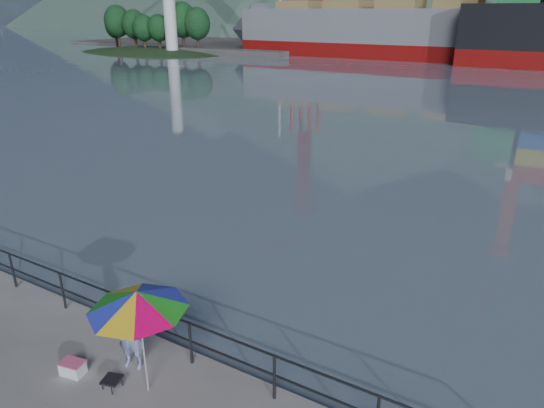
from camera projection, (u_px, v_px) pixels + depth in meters
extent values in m
cube|color=slate|center=(526.00, 41.00, 114.49)|extent=(500.00, 280.00, 0.00)
cylinder|color=#2D3033|center=(88.00, 284.00, 11.23)|extent=(22.00, 0.05, 0.05)
cylinder|color=#2D3033|center=(90.00, 300.00, 11.40)|extent=(22.00, 0.05, 0.05)
cube|color=#2D3033|center=(91.00, 302.00, 11.42)|extent=(22.00, 0.06, 1.00)
ellipsoid|color=#263F1E|center=(150.00, 51.00, 85.59)|extent=(48.00, 26.40, 8.40)
cylinder|color=white|center=(170.00, 12.00, 79.56)|extent=(2.00, 2.00, 13.00)
imported|color=#314896|center=(131.00, 334.00, 9.83)|extent=(0.66, 0.53, 1.59)
cylinder|color=white|center=(143.00, 347.00, 9.09)|extent=(0.04, 0.04, 2.06)
cone|color=blue|center=(138.00, 300.00, 8.70)|extent=(2.00, 2.00, 0.38)
cube|color=black|center=(112.00, 380.00, 9.46)|extent=(0.42, 0.42, 0.04)
cube|color=#2D3033|center=(112.00, 384.00, 9.50)|extent=(0.28, 0.28, 0.18)
cube|color=silver|center=(73.00, 368.00, 9.85)|extent=(0.51, 0.39, 0.27)
cylinder|color=black|center=(157.00, 339.00, 10.94)|extent=(0.63, 1.78, 1.33)
cube|color=maroon|center=(417.00, 52.00, 74.64)|extent=(57.84, 10.01, 2.50)
cube|color=gray|center=(420.00, 26.00, 73.24)|extent=(57.84, 10.01, 5.00)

